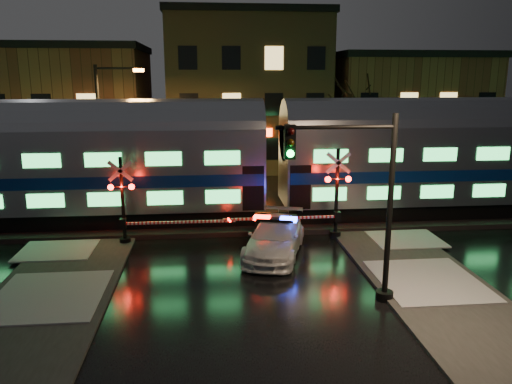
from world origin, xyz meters
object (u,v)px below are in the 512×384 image
(crossing_signal_right, at_px, (329,202))
(streetlight, at_px, (105,127))
(police_car, at_px, (275,237))
(traffic_light, at_px, (361,206))
(crossing_signal_left, at_px, (131,210))

(crossing_signal_right, height_order, streetlight, streetlight)
(police_car, bearing_deg, traffic_light, -48.97)
(police_car, relative_size, crossing_signal_right, 0.94)
(police_car, distance_m, crossing_signal_left, 6.32)
(police_car, bearing_deg, streetlight, 151.21)
(streetlight, bearing_deg, crossing_signal_right, -31.60)
(traffic_light, bearing_deg, streetlight, 124.62)
(traffic_light, distance_m, streetlight, 16.72)
(police_car, xyz_separation_m, streetlight, (-8.21, 8.50, 3.75))
(crossing_signal_right, distance_m, streetlight, 13.08)
(crossing_signal_right, distance_m, crossing_signal_left, 8.66)
(crossing_signal_left, height_order, streetlight, streetlight)
(crossing_signal_right, xyz_separation_m, traffic_light, (-0.62, -6.45, 1.55))
(police_car, height_order, streetlight, streetlight)
(crossing_signal_right, xyz_separation_m, crossing_signal_left, (-8.66, -0.01, -0.10))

